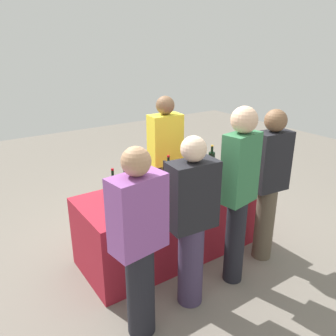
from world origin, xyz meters
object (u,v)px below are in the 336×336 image
guest_2 (239,190)px  menu_board (175,178)px  wine_glass_1 (164,191)px  wine_glass_3 (186,181)px  wine_bottle_5 (211,161)px  guest_0 (139,241)px  wine_glass_2 (172,188)px  wine_glass_4 (222,175)px  wine_glass_0 (153,193)px  wine_bottle_2 (164,177)px  server_pouring (165,157)px  wine_bottle_3 (168,172)px  wine_bottle_4 (200,164)px  guest_1 (192,219)px  wine_bottle_0 (113,187)px  guest_3 (269,181)px  wine_bottle_1 (125,187)px

guest_2 → menu_board: 1.86m
wine_glass_1 → wine_glass_3: wine_glass_3 is taller
wine_bottle_5 → menu_board: size_ratio=0.40×
guest_0 → guest_2: bearing=-4.6°
wine_glass_2 → wine_glass_4: bearing=0.2°
wine_glass_0 → wine_glass_1: (0.12, -0.02, -0.00)m
wine_bottle_5 → menu_board: (0.00, 0.76, -0.48)m
wine_bottle_2 → guest_0: guest_0 is taller
wine_bottle_2 → server_pouring: bearing=55.3°
wine_bottle_3 → guest_0: bearing=-133.5°
wine_bottle_3 → wine_glass_0: size_ratio=2.29×
wine_bottle_4 → wine_glass_2: 0.75m
menu_board → guest_2: bearing=-117.9°
wine_glass_2 → menu_board: 1.46m
wine_glass_4 → guest_1: guest_1 is taller
server_pouring → menu_board: bearing=-135.1°
wine_bottle_4 → menu_board: wine_bottle_4 is taller
wine_glass_1 → menu_board: (0.93, 1.12, -0.45)m
wine_bottle_0 → wine_bottle_2: 0.57m
server_pouring → guest_3: server_pouring is taller
wine_glass_1 → menu_board: wine_glass_1 is taller
wine_glass_0 → guest_3: size_ratio=0.08×
wine_bottle_3 → wine_bottle_5: bearing=-1.2°
wine_glass_1 → guest_1: (-0.11, -0.58, -0.02)m
wine_bottle_0 → wine_glass_1: (0.39, -0.34, -0.02)m
wine_bottle_2 → wine_glass_2: 0.27m
guest_0 → wine_glass_1: bearing=36.7°
wine_glass_0 → wine_bottle_0: bearing=131.0°
guest_1 → menu_board: bearing=63.4°
wine_glass_4 → guest_1: 1.06m
wine_bottle_2 → wine_bottle_5: 0.75m
wine_bottle_0 → menu_board: 1.60m
menu_board → wine_bottle_1: bearing=-157.3°
guest_1 → guest_2: 0.56m
wine_glass_3 → guest_0: guest_0 is taller
wine_bottle_1 → wine_glass_3: wine_bottle_1 is taller
wine_bottle_3 → wine_glass_4: bearing=-37.6°
wine_bottle_2 → guest_3: (0.80, -0.74, 0.02)m
wine_bottle_3 → wine_glass_2: wine_bottle_3 is taller
wine_bottle_1 → guest_2: bearing=-50.5°
guest_0 → guest_3: guest_3 is taller
wine_bottle_0 → wine_glass_2: bearing=-34.2°
wine_bottle_2 → wine_glass_4: 0.65m
wine_glass_4 → wine_glass_3: bearing=170.8°
wine_glass_2 → guest_1: (-0.21, -0.59, -0.03)m
wine_bottle_2 → server_pouring: size_ratio=0.18×
wine_bottle_0 → server_pouring: 1.02m
wine_glass_3 → guest_3: size_ratio=0.08×
wine_glass_4 → server_pouring: server_pouring is taller
wine_bottle_1 → server_pouring: 0.95m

